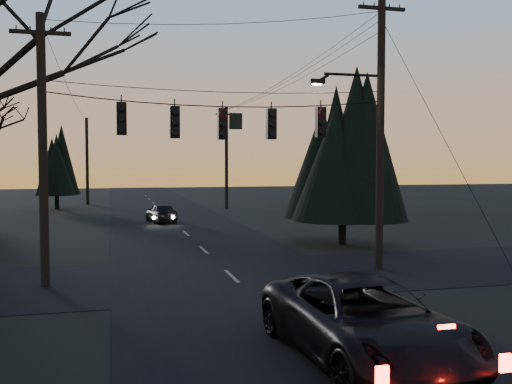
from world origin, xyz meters
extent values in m
cube|color=black|center=(0.00, 20.00, 0.01)|extent=(8.00, 120.00, 0.02)
cube|color=black|center=(0.00, 10.00, 0.01)|extent=(60.00, 7.00, 0.02)
cylinder|color=black|center=(-0.25, 10.00, 6.10)|extent=(11.50, 0.04, 0.04)
cylinder|color=black|center=(6.67, 16.15, 0.80)|extent=(0.36, 0.36, 1.60)
cone|color=black|center=(6.67, 16.15, 4.31)|extent=(4.53, 4.53, 6.21)
cylinder|color=black|center=(-8.28, 41.05, 0.80)|extent=(0.36, 0.36, 1.60)
cone|color=black|center=(-8.28, 41.05, 3.67)|extent=(3.17, 3.17, 4.94)
imported|color=black|center=(0.80, 1.25, 0.80)|extent=(2.94, 5.86, 1.59)
imported|color=black|center=(-0.80, 28.21, 0.63)|extent=(1.99, 3.89, 1.27)
camera|label=1|loc=(-3.99, -8.87, 3.91)|focal=40.00mm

